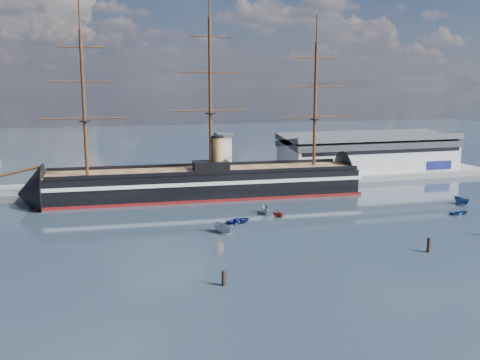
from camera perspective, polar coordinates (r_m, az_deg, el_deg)
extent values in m
plane|color=#263040|center=(136.58, 0.68, -3.30)|extent=(600.00, 600.00, 0.00)
cube|color=slate|center=(173.12, 0.27, -0.43)|extent=(180.00, 18.00, 2.00)
cube|color=#B7BABC|center=(194.90, 13.55, 2.56)|extent=(62.00, 20.00, 10.00)
cube|color=#3F4247|center=(194.27, 13.62, 4.20)|extent=(63.00, 21.00, 2.00)
cube|color=silver|center=(166.93, -1.73, 2.30)|extent=(4.00, 4.00, 14.00)
cube|color=#3F4247|center=(166.07, -1.74, 4.87)|extent=(5.00, 5.00, 1.00)
cube|color=black|center=(153.03, -3.84, -0.33)|extent=(88.84, 21.54, 7.00)
cube|color=silver|center=(152.82, -3.84, 0.11)|extent=(90.85, 21.91, 1.00)
cube|color=maroon|center=(153.73, -3.82, -1.67)|extent=(90.85, 21.87, 0.90)
cone|color=black|center=(149.94, -21.43, -1.35)|extent=(14.96, 16.54, 15.68)
cone|color=black|center=(169.45, 11.67, 0.40)|extent=(11.97, 16.35, 15.68)
cube|color=brown|center=(152.42, -3.85, 1.00)|extent=(88.76, 20.26, 0.40)
cube|color=black|center=(152.66, -3.13, 1.56)|extent=(10.36, 6.62, 2.50)
cylinder|color=#AA8042|center=(152.66, -2.41, 2.89)|extent=(3.20, 3.20, 9.00)
cylinder|color=#381E0F|center=(149.62, -23.66, 0.54)|extent=(17.76, 1.82, 4.43)
cylinder|color=#381E0F|center=(146.82, -16.32, 7.81)|extent=(0.90, 0.90, 38.00)
cylinder|color=#381E0F|center=(150.99, -3.20, 9.01)|extent=(0.90, 0.90, 42.00)
cylinder|color=#381E0F|center=(161.62, 8.01, 7.93)|extent=(0.90, 0.90, 36.00)
imported|color=gray|center=(116.62, -1.83, -5.65)|extent=(7.01, 5.21, 2.65)
imported|color=navy|center=(124.74, -0.14, -4.60)|extent=(2.35, 3.99, 1.74)
imported|color=gray|center=(133.56, 2.81, -3.62)|extent=(6.33, 3.70, 2.39)
imported|color=maroon|center=(130.58, 4.10, -3.95)|extent=(6.07, 5.13, 2.07)
imported|color=navy|center=(143.56, 22.37, -3.41)|extent=(1.30, 3.21, 1.49)
imported|color=navy|center=(155.62, 22.56, -2.42)|extent=(6.21, 2.63, 2.43)
cylinder|color=black|center=(87.27, -1.77, -11.18)|extent=(0.64, 0.64, 3.22)
cylinder|color=black|center=(109.68, 19.42, -7.27)|extent=(0.64, 0.64, 3.59)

